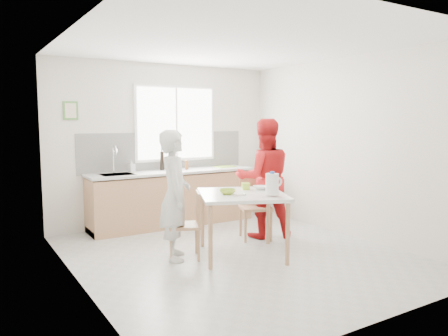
% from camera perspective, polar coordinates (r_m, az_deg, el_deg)
% --- Properties ---
extents(ground, '(4.50, 4.50, 0.00)m').
position_cam_1_polar(ground, '(5.83, 1.69, -11.26)').
color(ground, '#B7B7B2').
rests_on(ground, ground).
extents(room_shell, '(4.50, 4.50, 4.50)m').
position_cam_1_polar(room_shell, '(5.56, 1.75, 5.11)').
color(room_shell, silver).
rests_on(room_shell, ground).
extents(window, '(1.50, 0.06, 1.30)m').
position_cam_1_polar(window, '(7.61, -6.30, 5.81)').
color(window, white).
rests_on(window, room_shell).
extents(backsplash, '(3.00, 0.02, 0.65)m').
position_cam_1_polar(backsplash, '(7.55, -7.66, 2.18)').
color(backsplash, white).
rests_on(backsplash, room_shell).
extents(picture_frame, '(0.22, 0.03, 0.28)m').
position_cam_1_polar(picture_frame, '(7.04, -19.41, 7.09)').
color(picture_frame, '#519041').
rests_on(picture_frame, room_shell).
extents(kitchen_counter, '(2.84, 0.64, 1.37)m').
position_cam_1_polar(kitchen_counter, '(7.39, -6.68, -4.20)').
color(kitchen_counter, tan).
rests_on(kitchen_counter, ground).
extents(dining_table, '(1.40, 1.40, 0.82)m').
position_cam_1_polar(dining_table, '(5.64, 2.39, -4.15)').
color(dining_table, silver).
rests_on(dining_table, ground).
extents(chair_left, '(0.52, 0.52, 0.85)m').
position_cam_1_polar(chair_left, '(5.61, -4.57, -7.02)').
color(chair_left, tan).
rests_on(chair_left, ground).
extents(chair_far, '(0.58, 0.58, 0.95)m').
position_cam_1_polar(chair_far, '(6.54, 4.01, -4.60)').
color(chair_far, tan).
rests_on(chair_far, ground).
extents(person_white, '(0.59, 0.70, 1.64)m').
position_cam_1_polar(person_white, '(5.53, -6.44, -3.53)').
color(person_white, silver).
rests_on(person_white, ground).
extents(person_red, '(1.06, 0.96, 1.78)m').
position_cam_1_polar(person_red, '(6.56, 5.26, -1.35)').
color(person_red, red).
rests_on(person_red, ground).
extents(bowl_green, '(0.27, 0.27, 0.06)m').
position_cam_1_polar(bowl_green, '(5.54, 0.46, -3.11)').
color(bowl_green, '#98BB2B').
rests_on(bowl_green, dining_table).
extents(bowl_white, '(0.26, 0.26, 0.05)m').
position_cam_1_polar(bowl_white, '(5.93, 4.78, -2.58)').
color(bowl_white, silver).
rests_on(bowl_white, dining_table).
extents(milk_jug, '(0.22, 0.16, 0.29)m').
position_cam_1_polar(milk_jug, '(5.41, 6.34, -2.06)').
color(milk_jug, white).
rests_on(milk_jug, dining_table).
extents(green_box, '(0.13, 0.13, 0.09)m').
position_cam_1_polar(green_box, '(5.91, 2.82, -2.39)').
color(green_box, '#A2D030').
rests_on(green_box, dining_table).
extents(spoon, '(0.16, 0.02, 0.01)m').
position_cam_1_polar(spoon, '(5.40, 2.00, -3.60)').
color(spoon, '#A5A5AA').
rests_on(spoon, dining_table).
extents(cutting_board, '(0.36, 0.27, 0.01)m').
position_cam_1_polar(cutting_board, '(7.82, 0.12, 0.18)').
color(cutting_board, '#9DD832').
rests_on(cutting_board, kitchen_counter).
extents(wine_bottle_a, '(0.07, 0.07, 0.32)m').
position_cam_1_polar(wine_bottle_a, '(7.38, -8.11, 0.95)').
color(wine_bottle_a, black).
rests_on(wine_bottle_a, kitchen_counter).
extents(wine_bottle_b, '(0.07, 0.07, 0.30)m').
position_cam_1_polar(wine_bottle_b, '(7.49, -6.81, 0.97)').
color(wine_bottle_b, black).
rests_on(wine_bottle_b, kitchen_counter).
extents(jar_amber, '(0.06, 0.06, 0.16)m').
position_cam_1_polar(jar_amber, '(7.45, -4.90, 0.42)').
color(jar_amber, brown).
rests_on(jar_amber, kitchen_counter).
extents(soap_bottle, '(0.11, 0.11, 0.20)m').
position_cam_1_polar(soap_bottle, '(7.16, -11.99, 0.23)').
color(soap_bottle, '#999999').
rests_on(soap_bottle, kitchen_counter).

